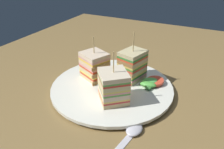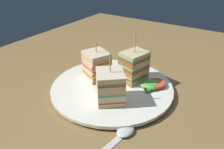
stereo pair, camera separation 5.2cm
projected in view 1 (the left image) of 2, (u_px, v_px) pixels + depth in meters
The scene contains 8 objects.
ground_plane at pixel (112, 93), 54.52cm from camera, with size 124.95×96.97×1.80cm, color olive.
plate at pixel (112, 87), 53.70cm from camera, with size 29.17×29.17×1.31cm.
sandwich_wedge_0 at pixel (113, 86), 46.61cm from camera, with size 8.30×8.23×11.38cm.
sandwich_wedge_1 at pixel (132, 65), 54.50cm from camera, with size 7.25×6.31×12.32cm.
sandwich_wedge_2 at pixel (95, 65), 55.40cm from camera, with size 7.38×7.80×10.83cm.
chip_pile at pixel (111, 77), 55.10cm from camera, with size 6.41×6.78×1.92cm.
salad_garnish at pixel (150, 82), 53.36cm from camera, with size 6.72×5.74×1.46cm.
spoon at pixel (130, 135), 40.18cm from camera, with size 14.14×4.07×1.00cm.
Camera 1 is at (-40.77, -20.33, 29.39)cm, focal length 35.51 mm.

